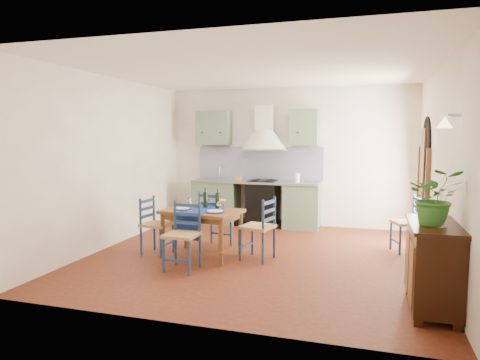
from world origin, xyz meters
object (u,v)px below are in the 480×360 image
object	(u,v)px
dining_table	(202,215)
sideboard	(433,264)
potted_plant	(436,197)
chair_near	(183,235)

from	to	relation	value
dining_table	sideboard	xyz separation A→B (m)	(3.06, -1.19, -0.13)
potted_plant	sideboard	bearing A→B (deg)	80.83
dining_table	potted_plant	world-z (taller)	potted_plant
dining_table	potted_plant	bearing A→B (deg)	-23.03
dining_table	potted_plant	distance (m)	3.36
dining_table	chair_near	world-z (taller)	dining_table
dining_table	chair_near	distance (m)	0.68
chair_near	sideboard	xyz separation A→B (m)	(3.08, -0.53, 0.03)
chair_near	potted_plant	world-z (taller)	potted_plant
sideboard	potted_plant	distance (m)	0.72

